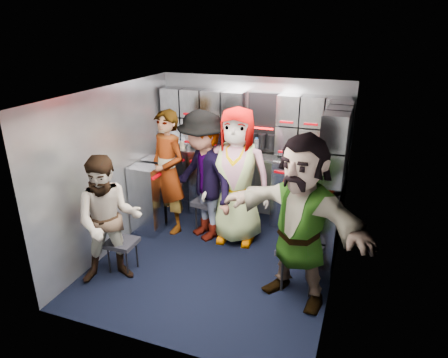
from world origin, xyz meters
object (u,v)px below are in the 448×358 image
(jump_seat_center, at_px, (240,205))
(attendant_standing, at_px, (168,172))
(attendant_arc_b, at_px, (203,177))
(attendant_arc_e, at_px, (300,221))
(jump_seat_near_right, at_px, (300,253))
(attendant_arc_a, at_px, (109,221))
(attendant_arc_d, at_px, (308,204))
(jump_seat_near_left, at_px, (122,244))
(attendant_arc_c, at_px, (237,177))
(jump_seat_mid_left, at_px, (209,204))
(jump_seat_mid_right, at_px, (308,221))

(jump_seat_center, distance_m, attendant_standing, 1.11)
(attendant_arc_b, distance_m, attendant_arc_e, 1.69)
(jump_seat_near_right, bearing_deg, jump_seat_center, 135.87)
(jump_seat_near_right, height_order, attendant_standing, attendant_standing)
(attendant_arc_a, xyz_separation_m, attendant_arc_d, (1.99, 1.23, -0.01))
(jump_seat_near_left, distance_m, attendant_arc_c, 1.67)
(jump_seat_near_left, xyz_separation_m, attendant_arc_d, (1.99, 1.05, 0.39))
(attendant_arc_b, relative_size, attendant_arc_d, 1.19)
(attendant_arc_a, bearing_deg, attendant_arc_e, -20.78)
(jump_seat_center, relative_size, attendant_arc_c, 0.26)
(jump_seat_center, height_order, attendant_arc_a, attendant_arc_a)
(jump_seat_near_left, relative_size, jump_seat_center, 0.83)
(jump_seat_mid_left, height_order, attendant_arc_c, attendant_arc_c)
(attendant_arc_b, distance_m, attendant_arc_c, 0.45)
(jump_seat_near_left, xyz_separation_m, attendant_arc_c, (1.04, 1.18, 0.56))
(jump_seat_center, xyz_separation_m, attendant_arc_e, (1.00, -1.15, 0.49))
(attendant_arc_a, bearing_deg, attendant_standing, 56.15)
(jump_seat_near_right, distance_m, attendant_arc_c, 1.36)
(jump_seat_mid_left, height_order, jump_seat_center, jump_seat_center)
(attendant_arc_a, height_order, attendant_arc_c, attendant_arc_c)
(jump_seat_mid_left, bearing_deg, attendant_arc_b, -90.00)
(attendant_arc_b, xyz_separation_m, attendant_arc_d, (1.40, -0.06, -0.14))
(attendant_standing, relative_size, attendant_arc_b, 0.98)
(jump_seat_near_left, distance_m, attendant_arc_d, 2.29)
(jump_seat_near_left, xyz_separation_m, attendant_standing, (0.05, 1.13, 0.51))
(jump_seat_center, distance_m, attendant_arc_b, 0.69)
(attendant_arc_b, height_order, attendant_arc_e, attendant_arc_e)
(jump_seat_mid_right, height_order, attendant_standing, attendant_standing)
(jump_seat_mid_right, distance_m, attendant_arc_c, 1.08)
(jump_seat_near_left, bearing_deg, jump_seat_near_right, 11.01)
(jump_seat_near_right, relative_size, attendant_arc_b, 0.29)
(jump_seat_center, relative_size, attendant_standing, 0.28)
(attendant_arc_d, bearing_deg, jump_seat_center, 165.73)
(jump_seat_near_left, xyz_separation_m, jump_seat_near_right, (2.03, 0.40, 0.08))
(attendant_arc_e, bearing_deg, jump_seat_mid_left, 164.97)
(jump_seat_mid_left, relative_size, jump_seat_near_right, 0.92)
(jump_seat_center, xyz_separation_m, attendant_arc_b, (-0.44, -0.26, 0.46))
(attendant_standing, bearing_deg, jump_seat_center, 37.75)
(attendant_arc_b, relative_size, attendant_arc_c, 0.97)
(jump_seat_near_left, height_order, attendant_arc_b, attendant_arc_b)
(attendant_standing, xyz_separation_m, attendant_arc_a, (-0.05, -1.31, -0.12))
(jump_seat_center, xyz_separation_m, jump_seat_near_right, (1.00, -0.97, 0.01))
(jump_seat_mid_left, bearing_deg, attendant_arc_d, -9.61)
(attendant_standing, relative_size, attendant_arc_a, 1.15)
(jump_seat_near_right, bearing_deg, attendant_arc_b, 153.79)
(attendant_arc_b, relative_size, attendant_arc_e, 0.97)
(attendant_arc_b, bearing_deg, jump_seat_mid_left, 122.47)
(jump_seat_near_left, xyz_separation_m, jump_seat_mid_left, (0.59, 1.29, 0.06))
(jump_seat_center, distance_m, jump_seat_near_right, 1.39)
(jump_seat_near_right, xyz_separation_m, attendant_arc_b, (-1.44, 0.71, 0.45))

